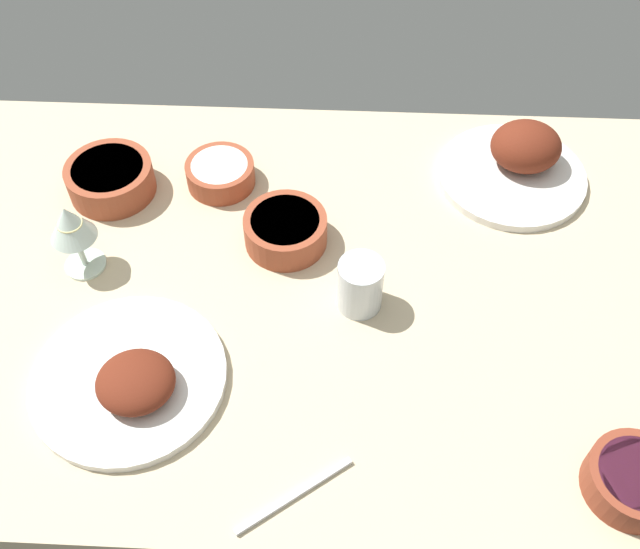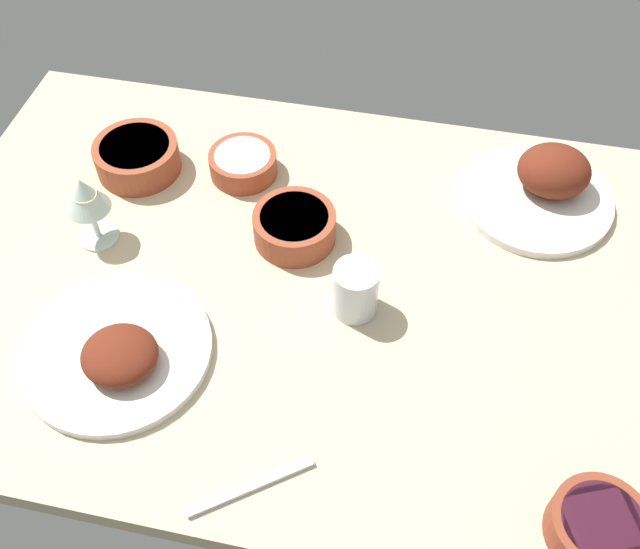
{
  "view_description": "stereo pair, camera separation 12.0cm",
  "coord_description": "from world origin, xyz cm",
  "px_view_note": "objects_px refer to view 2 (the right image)",
  "views": [
    {
      "loc": [
        -3.41,
        74.18,
        99.84
      ],
      "look_at": [
        0.0,
        0.0,
        6.0
      ],
      "focal_mm": 40.5,
      "sensor_mm": 36.0,
      "label": 1
    },
    {
      "loc": [
        -15.27,
        72.67,
        99.84
      ],
      "look_at": [
        0.0,
        0.0,
        6.0
      ],
      "focal_mm": 40.5,
      "sensor_mm": 36.0,
      "label": 2
    }
  ],
  "objects_px": {
    "bowl_onions": "(598,527)",
    "bowl_sauce": "(137,156)",
    "bowl_potatoes": "(295,226)",
    "plate_far_side": "(545,184)",
    "plate_center_main": "(118,352)",
    "water_tumbler": "(355,290)",
    "bowl_cream": "(243,163)",
    "wine_glass": "(85,198)",
    "fork_loose": "(252,488)"
  },
  "relations": [
    {
      "from": "bowl_potatoes",
      "to": "bowl_sauce",
      "type": "relative_size",
      "value": 0.91
    },
    {
      "from": "plate_far_side",
      "to": "plate_center_main",
      "type": "bearing_deg",
      "value": 37.72
    },
    {
      "from": "wine_glass",
      "to": "fork_loose",
      "type": "xyz_separation_m",
      "value": [
        -0.38,
        0.39,
        -0.1
      ]
    },
    {
      "from": "plate_center_main",
      "to": "bowl_sauce",
      "type": "xyz_separation_m",
      "value": [
        0.12,
        -0.41,
        0.01
      ]
    },
    {
      "from": "bowl_sauce",
      "to": "wine_glass",
      "type": "height_order",
      "value": "wine_glass"
    },
    {
      "from": "plate_far_side",
      "to": "fork_loose",
      "type": "distance_m",
      "value": 0.75
    },
    {
      "from": "bowl_cream",
      "to": "bowl_onions",
      "type": "relative_size",
      "value": 0.98
    },
    {
      "from": "fork_loose",
      "to": "water_tumbler",
      "type": "bearing_deg",
      "value": -140.16
    },
    {
      "from": "bowl_potatoes",
      "to": "fork_loose",
      "type": "distance_m",
      "value": 0.46
    },
    {
      "from": "wine_glass",
      "to": "fork_loose",
      "type": "relative_size",
      "value": 0.76
    },
    {
      "from": "fork_loose",
      "to": "plate_far_side",
      "type": "bearing_deg",
      "value": -156.14
    },
    {
      "from": "plate_center_main",
      "to": "bowl_sauce",
      "type": "height_order",
      "value": "plate_center_main"
    },
    {
      "from": "wine_glass",
      "to": "bowl_onions",
      "type": "bearing_deg",
      "value": 157.03
    },
    {
      "from": "plate_center_main",
      "to": "fork_loose",
      "type": "bearing_deg",
      "value": 147.75
    },
    {
      "from": "water_tumbler",
      "to": "fork_loose",
      "type": "bearing_deg",
      "value": 75.83
    },
    {
      "from": "bowl_cream",
      "to": "bowl_potatoes",
      "type": "relative_size",
      "value": 0.88
    },
    {
      "from": "bowl_cream",
      "to": "water_tumbler",
      "type": "relative_size",
      "value": 1.35
    },
    {
      "from": "bowl_onions",
      "to": "wine_glass",
      "type": "relative_size",
      "value": 0.93
    },
    {
      "from": "bowl_sauce",
      "to": "fork_loose",
      "type": "relative_size",
      "value": 0.86
    },
    {
      "from": "plate_center_main",
      "to": "bowl_cream",
      "type": "xyz_separation_m",
      "value": [
        -0.08,
        -0.44,
        0.01
      ]
    },
    {
      "from": "bowl_sauce",
      "to": "fork_loose",
      "type": "xyz_separation_m",
      "value": [
        -0.38,
        0.57,
        -0.03
      ]
    },
    {
      "from": "wine_glass",
      "to": "bowl_potatoes",
      "type": "bearing_deg",
      "value": -168.29
    },
    {
      "from": "bowl_cream",
      "to": "wine_glass",
      "type": "height_order",
      "value": "wine_glass"
    },
    {
      "from": "bowl_potatoes",
      "to": "bowl_onions",
      "type": "relative_size",
      "value": 1.11
    },
    {
      "from": "bowl_potatoes",
      "to": "water_tumbler",
      "type": "distance_m",
      "value": 0.18
    },
    {
      "from": "bowl_potatoes",
      "to": "water_tumbler",
      "type": "xyz_separation_m",
      "value": [
        -0.13,
        0.13,
        0.02
      ]
    },
    {
      "from": "wine_glass",
      "to": "water_tumbler",
      "type": "relative_size",
      "value": 1.48
    },
    {
      "from": "bowl_sauce",
      "to": "wine_glass",
      "type": "xyz_separation_m",
      "value": [
        0.01,
        0.18,
        0.07
      ]
    },
    {
      "from": "plate_far_side",
      "to": "bowl_sauce",
      "type": "relative_size",
      "value": 1.75
    },
    {
      "from": "bowl_cream",
      "to": "water_tumbler",
      "type": "distance_m",
      "value": 0.38
    },
    {
      "from": "plate_far_side",
      "to": "wine_glass",
      "type": "bearing_deg",
      "value": 18.89
    },
    {
      "from": "plate_center_main",
      "to": "fork_loose",
      "type": "distance_m",
      "value": 0.3
    },
    {
      "from": "plate_far_side",
      "to": "bowl_cream",
      "type": "height_order",
      "value": "plate_far_side"
    },
    {
      "from": "bowl_onions",
      "to": "bowl_sauce",
      "type": "distance_m",
      "value": 0.99
    },
    {
      "from": "bowl_potatoes",
      "to": "fork_loose",
      "type": "xyz_separation_m",
      "value": [
        -0.05,
        0.46,
        -0.03
      ]
    },
    {
      "from": "bowl_cream",
      "to": "fork_loose",
      "type": "relative_size",
      "value": 0.69
    },
    {
      "from": "plate_far_side",
      "to": "plate_center_main",
      "type": "height_order",
      "value": "plate_far_side"
    },
    {
      "from": "bowl_cream",
      "to": "fork_loose",
      "type": "bearing_deg",
      "value": 106.56
    },
    {
      "from": "plate_center_main",
      "to": "water_tumbler",
      "type": "relative_size",
      "value": 3.13
    },
    {
      "from": "water_tumbler",
      "to": "fork_loose",
      "type": "distance_m",
      "value": 0.34
    },
    {
      "from": "bowl_cream",
      "to": "bowl_potatoes",
      "type": "xyz_separation_m",
      "value": [
        -0.13,
        0.14,
        0.01
      ]
    },
    {
      "from": "bowl_onions",
      "to": "water_tumbler",
      "type": "height_order",
      "value": "water_tumbler"
    },
    {
      "from": "bowl_sauce",
      "to": "wine_glass",
      "type": "bearing_deg",
      "value": 87.49
    },
    {
      "from": "bowl_sauce",
      "to": "water_tumbler",
      "type": "bearing_deg",
      "value": 152.58
    },
    {
      "from": "plate_far_side",
      "to": "bowl_sauce",
      "type": "bearing_deg",
      "value": 6.07
    },
    {
      "from": "bowl_cream",
      "to": "fork_loose",
      "type": "height_order",
      "value": "bowl_cream"
    },
    {
      "from": "bowl_potatoes",
      "to": "wine_glass",
      "type": "distance_m",
      "value": 0.35
    },
    {
      "from": "bowl_potatoes",
      "to": "bowl_sauce",
      "type": "distance_m",
      "value": 0.35
    },
    {
      "from": "wine_glass",
      "to": "water_tumbler",
      "type": "distance_m",
      "value": 0.47
    },
    {
      "from": "plate_far_side",
      "to": "plate_center_main",
      "type": "relative_size",
      "value": 0.94
    }
  ]
}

